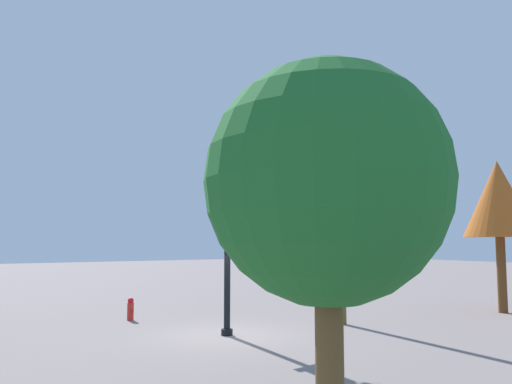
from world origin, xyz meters
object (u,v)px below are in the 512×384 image
Objects in this scene: signal_pole_assembly at (264,164)px; tree_mid at (327,184)px; tree_far at (498,200)px; utility_pole at (341,212)px; fire_hydrant at (131,309)px.

signal_pole_assembly is 1.22× the size of tree_mid.
tree_far is at bearing 114.71° from tree_mid.
tree_mid is 0.89× the size of tree_far.
utility_pole is (-1.32, 4.20, -1.24)m from signal_pole_assembly.
utility_pole is at bearing -99.87° from tree_far.
tree_far is at bearing 80.13° from utility_pole.
tree_mid is (13.20, -1.58, 3.37)m from fire_hydrant.
signal_pole_assembly is at bearing 153.74° from tree_mid.
utility_pole is 11.30m from tree_mid.
tree_mid is (6.99, -3.45, -1.45)m from signal_pole_assembly.
tree_mid is at bearing -42.61° from utility_pole.
tree_far is (-0.01, 11.76, -0.57)m from signal_pole_assembly.
fire_hydrant is at bearing -128.87° from utility_pole.
utility_pole reaches higher than tree_mid.
fire_hydrant is (-6.21, -1.87, -4.82)m from signal_pole_assembly.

